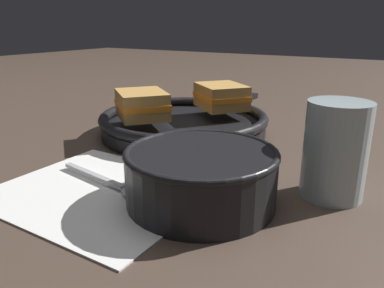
{
  "coord_description": "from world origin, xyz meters",
  "views": [
    {
      "loc": [
        0.3,
        -0.37,
        0.2
      ],
      "look_at": [
        0.03,
        0.06,
        0.04
      ],
      "focal_mm": 35.0,
      "sensor_mm": 36.0,
      "label": 1
    }
  ],
  "objects": [
    {
      "name": "ground_plane",
      "position": [
        0.0,
        0.0,
        0.0
      ],
      "size": [
        4.0,
        4.0,
        0.0
      ],
      "primitive_type": "plane",
      "color": "#47382D"
    },
    {
      "name": "napkin",
      "position": [
        -0.02,
        -0.07,
        0.0
      ],
      "size": [
        0.25,
        0.22,
        0.0
      ],
      "color": "white",
      "rests_on": "ground_plane"
    },
    {
      "name": "soup_bowl",
      "position": [
        0.1,
        -0.03,
        0.04
      ],
      "size": [
        0.18,
        0.18,
        0.07
      ],
      "color": "black",
      "rests_on": "ground_plane"
    },
    {
      "name": "spoon",
      "position": [
        0.01,
        -0.06,
        0.01
      ],
      "size": [
        0.18,
        0.04,
        0.01
      ],
      "rotation": [
        0.0,
        0.0,
        -0.15
      ],
      "color": "#B7B7BC",
      "rests_on": "napkin"
    },
    {
      "name": "skillet",
      "position": [
        -0.07,
        0.2,
        0.02
      ],
      "size": [
        0.31,
        0.45,
        0.04
      ],
      "color": "black",
      "rests_on": "ground_plane"
    },
    {
      "name": "sandwich_near_left",
      "position": [
        -0.11,
        0.13,
        0.06
      ],
      "size": [
        0.13,
        0.13,
        0.05
      ],
      "rotation": [
        0.0,
        0.0,
        5.6
      ],
      "color": "#C18E47",
      "rests_on": "skillet"
    },
    {
      "name": "sandwich_near_right",
      "position": [
        -0.03,
        0.27,
        0.06
      ],
      "size": [
        0.13,
        0.13,
        0.05
      ],
      "rotation": [
        0.0,
        0.0,
        8.75
      ],
      "color": "#C18E47",
      "rests_on": "skillet"
    },
    {
      "name": "drinking_glass",
      "position": [
        0.22,
        0.07,
        0.06
      ],
      "size": [
        0.07,
        0.07,
        0.12
      ],
      "color": "silver",
      "rests_on": "ground_plane"
    }
  ]
}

